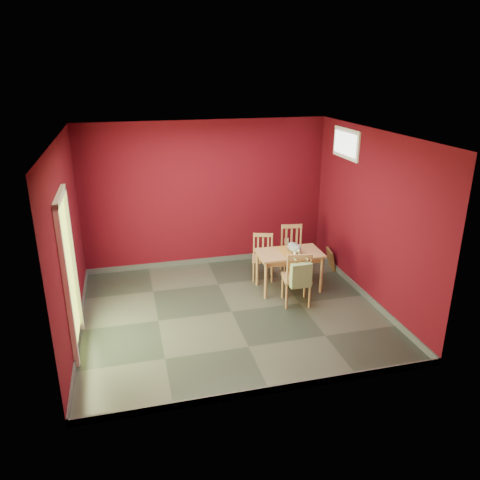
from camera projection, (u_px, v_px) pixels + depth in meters
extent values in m
plane|color=#2D342D|center=(232.00, 312.00, 7.24)|extent=(4.50, 4.50, 0.00)
plane|color=#4A0711|center=(206.00, 195.00, 8.58)|extent=(4.50, 0.00, 4.50)
plane|color=#4A0711|center=(274.00, 289.00, 4.95)|extent=(4.50, 0.00, 4.50)
plane|color=#4A0711|center=(67.00, 243.00, 6.25)|extent=(0.00, 4.00, 4.00)
plane|color=#4A0711|center=(371.00, 218.00, 7.29)|extent=(0.00, 4.00, 4.00)
plane|color=white|center=(230.00, 135.00, 6.30)|extent=(4.50, 4.50, 0.00)
cube|color=#3F4244|center=(208.00, 260.00, 9.02)|extent=(4.50, 0.02, 0.10)
cube|color=#3F4244|center=(271.00, 390.00, 5.41)|extent=(4.50, 0.02, 0.10)
cube|color=#3F4244|center=(80.00, 327.00, 6.70)|extent=(0.03, 4.00, 0.10)
cube|color=#3F4244|center=(363.00, 293.00, 7.73)|extent=(0.03, 4.00, 0.10)
cube|color=#B7D838|center=(69.00, 277.00, 6.00)|extent=(0.02, 0.85, 2.05)
cube|color=white|center=(67.00, 290.00, 5.57)|extent=(0.06, 0.08, 2.13)
cube|color=white|center=(73.00, 260.00, 6.41)|extent=(0.06, 0.08, 2.13)
cube|color=white|center=(59.00, 197.00, 5.63)|extent=(0.06, 1.01, 0.08)
cube|color=white|center=(346.00, 144.00, 7.84)|extent=(0.03, 0.90, 0.50)
cube|color=white|center=(345.00, 144.00, 7.84)|extent=(0.02, 0.76, 0.36)
cube|color=silver|center=(287.00, 241.00, 9.31)|extent=(0.08, 0.02, 0.12)
cube|color=#A5784D|center=(289.00, 253.00, 7.77)|extent=(1.08, 0.64, 0.04)
cube|color=#A5784D|center=(289.00, 257.00, 7.79)|extent=(0.97, 0.53, 0.09)
cylinder|color=#A5784D|center=(266.00, 281.00, 7.54)|extent=(0.05, 0.05, 0.63)
cylinder|color=#A5784D|center=(257.00, 268.00, 8.01)|extent=(0.05, 0.05, 0.63)
cylinder|color=#A5784D|center=(321.00, 275.00, 7.75)|extent=(0.05, 0.05, 0.63)
cylinder|color=#A5784D|center=(310.00, 263.00, 8.22)|extent=(0.05, 0.05, 0.63)
cube|color=#A06A29|center=(290.00, 252.00, 7.76)|extent=(0.29, 0.59, 0.01)
cube|color=#A06A29|center=(295.00, 267.00, 7.54)|extent=(0.29, 0.01, 0.29)
cube|color=#A5784D|center=(263.00, 258.00, 8.25)|extent=(0.46, 0.46, 0.04)
cylinder|color=#A5784D|center=(254.00, 272.00, 8.18)|extent=(0.03, 0.03, 0.36)
cylinder|color=#A5784D|center=(254.00, 265.00, 8.48)|extent=(0.03, 0.03, 0.36)
cylinder|color=#A5784D|center=(272.00, 273.00, 8.17)|extent=(0.03, 0.03, 0.36)
cylinder|color=#A5784D|center=(271.00, 265.00, 8.47)|extent=(0.03, 0.03, 0.36)
cylinder|color=#A5784D|center=(254.00, 244.00, 8.33)|extent=(0.03, 0.03, 0.40)
cylinder|color=#A5784D|center=(272.00, 244.00, 8.32)|extent=(0.03, 0.03, 0.40)
cube|color=#A5784D|center=(263.00, 235.00, 8.27)|extent=(0.33, 0.13, 0.06)
cube|color=#A5784D|center=(258.00, 245.00, 8.34)|extent=(0.03, 0.03, 0.31)
cube|color=#A5784D|center=(263.00, 246.00, 8.34)|extent=(0.03, 0.03, 0.31)
cube|color=#A5784D|center=(268.00, 246.00, 8.34)|extent=(0.03, 0.03, 0.31)
cube|color=#A5784D|center=(293.00, 251.00, 8.45)|extent=(0.47, 0.47, 0.04)
cylinder|color=#A5784D|center=(285.00, 267.00, 8.35)|extent=(0.04, 0.04, 0.40)
cylinder|color=#A5784D|center=(281.00, 259.00, 8.68)|extent=(0.04, 0.04, 0.40)
cylinder|color=#A5784D|center=(304.00, 266.00, 8.38)|extent=(0.04, 0.04, 0.40)
cylinder|color=#A5784D|center=(300.00, 259.00, 8.71)|extent=(0.04, 0.04, 0.40)
cylinder|color=#A5784D|center=(282.00, 236.00, 8.52)|extent=(0.04, 0.04, 0.44)
cylinder|color=#A5784D|center=(301.00, 235.00, 8.55)|extent=(0.04, 0.04, 0.44)
cube|color=#A5784D|center=(292.00, 226.00, 8.47)|extent=(0.37, 0.09, 0.07)
cube|color=#A5784D|center=(286.00, 238.00, 8.54)|extent=(0.04, 0.02, 0.34)
cube|color=#A5784D|center=(291.00, 238.00, 8.55)|extent=(0.04, 0.02, 0.34)
cube|color=#A5784D|center=(297.00, 238.00, 8.56)|extent=(0.04, 0.02, 0.34)
cube|color=#A5784D|center=(296.00, 278.00, 7.37)|extent=(0.49, 0.49, 0.04)
cylinder|color=#A5784D|center=(305.00, 286.00, 7.63)|extent=(0.04, 0.04, 0.41)
cylinder|color=#A5784D|center=(310.00, 296.00, 7.29)|extent=(0.04, 0.04, 0.41)
cylinder|color=#A5784D|center=(283.00, 286.00, 7.60)|extent=(0.04, 0.04, 0.41)
cylinder|color=#A5784D|center=(287.00, 297.00, 7.26)|extent=(0.04, 0.04, 0.41)
cylinder|color=#A5784D|center=(311.00, 268.00, 7.12)|extent=(0.04, 0.04, 0.45)
cylinder|color=#A5784D|center=(288.00, 269.00, 7.10)|extent=(0.04, 0.04, 0.45)
cube|color=#A5784D|center=(300.00, 257.00, 7.05)|extent=(0.38, 0.10, 0.07)
cube|color=#A5784D|center=(306.00, 270.00, 7.13)|extent=(0.04, 0.03, 0.35)
cube|color=#A5784D|center=(299.00, 271.00, 7.12)|extent=(0.04, 0.03, 0.35)
cube|color=#A5784D|center=(293.00, 271.00, 7.12)|extent=(0.04, 0.03, 0.35)
cube|color=#80A66A|center=(301.00, 275.00, 7.07)|extent=(0.32, 0.10, 0.38)
cylinder|color=#80A66A|center=(295.00, 259.00, 7.01)|extent=(0.02, 0.16, 0.02)
cylinder|color=#80A66A|center=(306.00, 258.00, 7.06)|extent=(0.02, 0.16, 0.02)
cube|color=brown|center=(331.00, 259.00, 8.75)|extent=(0.18, 0.38, 0.36)
cube|color=black|center=(330.00, 259.00, 8.75)|extent=(0.12, 0.26, 0.25)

